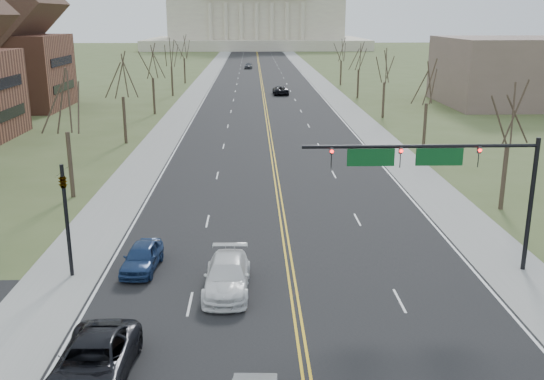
{
  "coord_description": "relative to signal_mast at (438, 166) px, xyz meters",
  "views": [
    {
      "loc": [
        -1.96,
        -16.13,
        13.12
      ],
      "look_at": [
        -0.81,
        18.97,
        3.0
      ],
      "focal_mm": 40.0,
      "sensor_mm": 36.0,
      "label": 1
    }
  ],
  "objects": [
    {
      "name": "road",
      "position": [
        -7.45,
        96.5,
        -5.76
      ],
      "size": [
        20.0,
        380.0,
        0.01
      ],
      "primitive_type": "cube",
      "color": "black",
      "rests_on": "ground"
    },
    {
      "name": "cross_road",
      "position": [
        -7.45,
        -7.5,
        -5.76
      ],
      "size": [
        120.0,
        14.0,
        0.01
      ],
      "primitive_type": "cube",
      "color": "black",
      "rests_on": "ground"
    },
    {
      "name": "sidewalk_left",
      "position": [
        -19.45,
        96.5,
        -5.75
      ],
      "size": [
        4.0,
        380.0,
        0.03
      ],
      "primitive_type": "cube",
      "color": "gray",
      "rests_on": "ground"
    },
    {
      "name": "sidewalk_right",
      "position": [
        4.55,
        96.5,
        -5.75
      ],
      "size": [
        4.0,
        380.0,
        0.03
      ],
      "primitive_type": "cube",
      "color": "gray",
      "rests_on": "ground"
    },
    {
      "name": "center_line",
      "position": [
        -7.45,
        96.5,
        -5.75
      ],
      "size": [
        0.42,
        380.0,
        0.01
      ],
      "primitive_type": "cube",
      "color": "gold",
      "rests_on": "road"
    },
    {
      "name": "edge_line_left",
      "position": [
        -17.25,
        96.5,
        -5.75
      ],
      "size": [
        0.15,
        380.0,
        0.01
      ],
      "primitive_type": "cube",
      "color": "silver",
      "rests_on": "road"
    },
    {
      "name": "edge_line_right",
      "position": [
        2.35,
        96.5,
        -5.75
      ],
      "size": [
        0.15,
        380.0,
        0.01
      ],
      "primitive_type": "cube",
      "color": "silver",
      "rests_on": "road"
    },
    {
      "name": "capitol",
      "position": [
        -7.45,
        236.41,
        8.44
      ],
      "size": [
        90.0,
        60.0,
        50.0
      ],
      "color": "beige",
      "rests_on": "ground"
    },
    {
      "name": "signal_mast",
      "position": [
        0.0,
        0.0,
        0.0
      ],
      "size": [
        12.12,
        0.44,
        7.2
      ],
      "color": "black",
      "rests_on": "ground"
    },
    {
      "name": "signal_left",
      "position": [
        -18.95,
        0.0,
        -2.05
      ],
      "size": [
        0.32,
        0.36,
        6.0
      ],
      "color": "black",
      "rests_on": "ground"
    },
    {
      "name": "tree_r_0",
      "position": [
        8.05,
        10.5,
        0.79
      ],
      "size": [
        3.74,
        3.74,
        8.5
      ],
      "color": "#35291F",
      "rests_on": "ground"
    },
    {
      "name": "tree_l_0",
      "position": [
        -22.95,
        14.5,
        1.18
      ],
      "size": [
        3.96,
        3.96,
        9.0
      ],
      "color": "#35291F",
      "rests_on": "ground"
    },
    {
      "name": "tree_r_1",
      "position": [
        8.05,
        30.5,
        0.79
      ],
      "size": [
        3.74,
        3.74,
        8.5
      ],
      "color": "#35291F",
      "rests_on": "ground"
    },
    {
      "name": "tree_l_1",
      "position": [
        -22.95,
        34.5,
        1.18
      ],
      "size": [
        3.96,
        3.96,
        9.0
      ],
      "color": "#35291F",
      "rests_on": "ground"
    },
    {
      "name": "tree_r_2",
      "position": [
        8.05,
        50.5,
        0.79
      ],
      "size": [
        3.74,
        3.74,
        8.5
      ],
      "color": "#35291F",
      "rests_on": "ground"
    },
    {
      "name": "tree_l_2",
      "position": [
        -22.95,
        54.5,
        1.18
      ],
      "size": [
        3.96,
        3.96,
        9.0
      ],
      "color": "#35291F",
      "rests_on": "ground"
    },
    {
      "name": "tree_r_3",
      "position": [
        8.05,
        70.5,
        0.79
      ],
      "size": [
        3.74,
        3.74,
        8.5
      ],
      "color": "#35291F",
      "rests_on": "ground"
    },
    {
      "name": "tree_l_3",
      "position": [
        -22.95,
        74.5,
        1.18
      ],
      "size": [
        3.96,
        3.96,
        9.0
      ],
      "color": "#35291F",
      "rests_on": "ground"
    },
    {
      "name": "tree_r_4",
      "position": [
        8.05,
        90.5,
        0.79
      ],
      "size": [
        3.74,
        3.74,
        8.5
      ],
      "color": "#35291F",
      "rests_on": "ground"
    },
    {
      "name": "tree_l_4",
      "position": [
        -22.95,
        94.5,
        1.18
      ],
      "size": [
        3.96,
        3.96,
        9.0
      ],
      "color": "#35291F",
      "rests_on": "ground"
    },
    {
      "name": "bldg_right_mass",
      "position": [
        32.55,
        62.5,
        -0.76
      ],
      "size": [
        25.0,
        20.0,
        10.0
      ],
      "primitive_type": "cube",
      "color": "brown",
      "rests_on": "ground"
    },
    {
      "name": "car_sb_outer_lead",
      "position": [
        -15.37,
        -9.74,
        -4.94
      ],
      "size": [
        2.82,
        5.88,
        1.62
      ],
      "primitive_type": "imported",
      "rotation": [
        0.0,
        0.0,
        -0.02
      ],
      "color": "black",
      "rests_on": "road"
    },
    {
      "name": "car_sb_inner_second",
      "position": [
        -10.72,
        -2.1,
        -4.97
      ],
      "size": [
        2.34,
        5.45,
        1.57
      ],
      "primitive_type": "imported",
      "rotation": [
        0.0,
        0.0,
        -0.03
      ],
      "color": "white",
      "rests_on": "road"
    },
    {
      "name": "car_sb_outer_second",
      "position": [
        -15.37,
        0.64,
        -5.03
      ],
      "size": [
        2.01,
        4.35,
        1.44
      ],
      "primitive_type": "imported",
      "rotation": [
        0.0,
        0.0,
        -0.07
      ],
      "color": "navy",
      "rests_on": "road"
    },
    {
      "name": "car_far_nb",
      "position": [
        -4.49,
        75.76,
        -5.0
      ],
      "size": [
        2.7,
        5.5,
        1.5
      ],
      "primitive_type": "imported",
      "rotation": [
        0.0,
        0.0,
        3.18
      ],
      "color": "black",
      "rests_on": "road"
    },
    {
      "name": "car_far_sb",
      "position": [
        -10.31,
        129.1,
        -4.98
      ],
      "size": [
        2.21,
        4.67,
        1.54
      ],
      "primitive_type": "imported",
      "rotation": [
        0.0,
        0.0,
        -0.09
      ],
      "color": "#575960",
      "rests_on": "road"
    }
  ]
}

